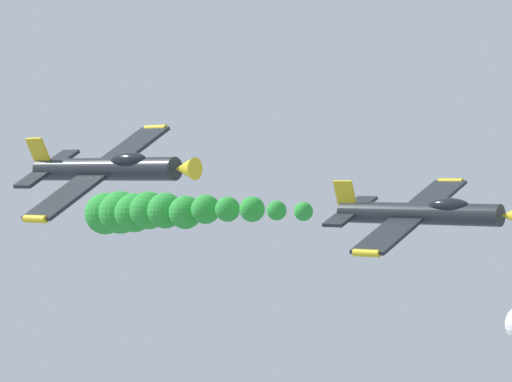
% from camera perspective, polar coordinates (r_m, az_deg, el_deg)
% --- Properties ---
extents(airplane_right_inner, '(9.03, 10.35, 3.83)m').
position_cam_1_polar(airplane_right_inner, '(57.28, 8.31, -1.11)').
color(airplane_right_inner, '#23282D').
extents(smoke_trail_right_inner, '(6.22, 21.14, 2.97)m').
position_cam_1_polar(smoke_trail_right_inner, '(72.05, -5.61, -1.06)').
color(smoke_trail_right_inner, green).
extents(airplane_left_outer, '(8.57, 10.35, 4.88)m').
position_cam_1_polar(airplane_left_outer, '(54.51, -7.52, 1.12)').
color(airplane_left_outer, '#23282D').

